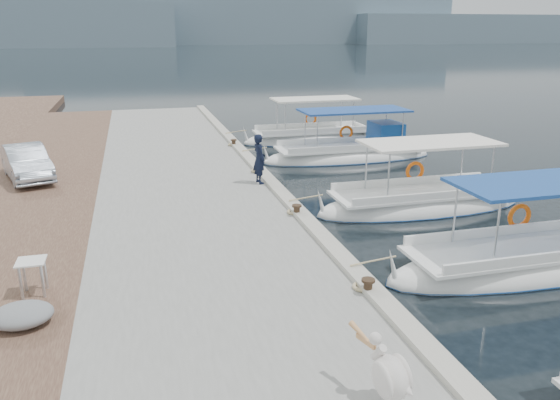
% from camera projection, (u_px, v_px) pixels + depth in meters
% --- Properties ---
extents(ground, '(400.00, 400.00, 0.00)m').
position_uv_depth(ground, '(325.00, 250.00, 14.50)').
color(ground, black).
rests_on(ground, ground).
extents(concrete_quay, '(6.00, 40.00, 0.50)m').
position_uv_depth(concrete_quay, '(191.00, 197.00, 18.29)').
color(concrete_quay, gray).
rests_on(concrete_quay, ground).
extents(quay_curb, '(0.44, 40.00, 0.12)m').
position_uv_depth(quay_curb, '(271.00, 182.00, 18.88)').
color(quay_curb, '#ACA898').
rests_on(quay_curb, concrete_quay).
extents(cobblestone_strip, '(4.00, 40.00, 0.50)m').
position_uv_depth(cobblestone_strip, '(31.00, 209.00, 17.05)').
color(cobblestone_strip, '#51362B').
rests_on(cobblestone_strip, ground).
extents(distant_hills, '(330.00, 60.00, 18.00)m').
position_uv_depth(distant_hills, '(221.00, 23.00, 205.19)').
color(distant_hills, slate).
rests_on(distant_hills, ground).
extents(fishing_caique_b, '(7.81, 2.20, 2.83)m').
position_uv_depth(fishing_caique_b, '(532.00, 264.00, 13.33)').
color(fishing_caique_b, white).
rests_on(fishing_caique_b, ground).
extents(fishing_caique_c, '(7.14, 2.23, 2.83)m').
position_uv_depth(fishing_caique_c, '(420.00, 205.00, 17.79)').
color(fishing_caique_c, white).
rests_on(fishing_caique_c, ground).
extents(fishing_caique_d, '(7.96, 2.31, 2.83)m').
position_uv_depth(fishing_caique_d, '(350.00, 155.00, 24.62)').
color(fishing_caique_d, white).
rests_on(fishing_caique_d, ground).
extents(fishing_caique_e, '(7.24, 2.23, 2.83)m').
position_uv_depth(fishing_caique_e, '(311.00, 139.00, 28.47)').
color(fishing_caique_e, white).
rests_on(fishing_caique_e, ground).
extents(mooring_bollards, '(0.28, 20.28, 0.33)m').
position_uv_depth(mooring_bollards, '(297.00, 209.00, 15.59)').
color(mooring_bollards, black).
rests_on(mooring_bollards, concrete_quay).
extents(pelican, '(0.63, 1.31, 1.01)m').
position_uv_depth(pelican, '(389.00, 374.00, 7.61)').
color(pelican, tan).
rests_on(pelican, concrete_quay).
extents(fisherman, '(0.51, 0.69, 1.72)m').
position_uv_depth(fisherman, '(259.00, 159.00, 18.71)').
color(fisherman, black).
rests_on(fisherman, concrete_quay).
extents(parked_car, '(2.35, 3.86, 1.20)m').
position_uv_depth(parked_car, '(27.00, 162.00, 19.32)').
color(parked_car, '#AFBAC8').
rests_on(parked_car, cobblestone_strip).
extents(tarp_bundle, '(1.10, 0.90, 0.40)m').
position_uv_depth(tarp_bundle, '(22.00, 315.00, 9.82)').
color(tarp_bundle, gray).
rests_on(tarp_bundle, cobblestone_strip).
extents(folding_table, '(0.55, 0.55, 0.73)m').
position_uv_depth(folding_table, '(32.00, 270.00, 10.88)').
color(folding_table, silver).
rests_on(folding_table, cobblestone_strip).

